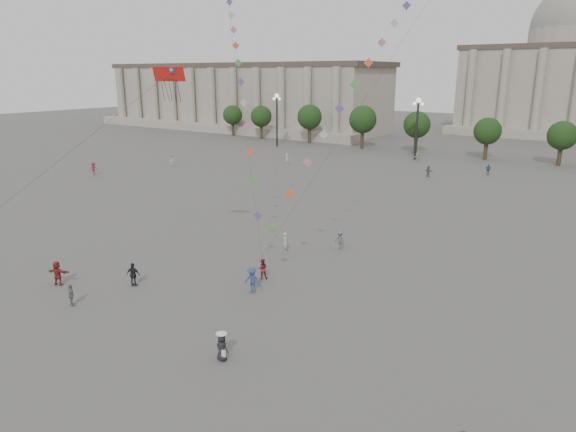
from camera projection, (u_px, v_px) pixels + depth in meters
The scene contains 22 objects.
ground at pixel (179, 368), 26.58m from camera, with size 360.00×360.00×0.00m, color #54524F.
hall_west at pixel (240, 97), 139.80m from camera, with size 84.00×26.22×17.20m.
hall_central at pixel (570, 75), 124.59m from camera, with size 48.30×34.30×35.50m.
tree_row at pixel (519, 130), 86.60m from camera, with size 137.12×5.12×8.00m.
lamp_post_far_west at pixel (277, 110), 104.66m from camera, with size 2.00×0.90×10.65m.
lamp_post_mid_west at pixel (417, 117), 88.07m from camera, with size 2.00×0.90×10.65m.
person_crowd_0 at pixel (488, 170), 76.42m from camera, with size 0.93×0.39×1.59m, color #344875.
person_crowd_1 at pixel (172, 160), 83.77m from camera, with size 0.92×0.72×1.90m, color silver.
person_crowd_2 at pixel (93, 169), 76.33m from camera, with size 1.24×0.71×1.92m, color maroon.
person_crowd_4 at pixel (417, 157), 87.46m from camera, with size 1.51×0.48×1.63m, color beige.
person_crowd_6 at pixel (340, 240), 44.18m from camera, with size 1.12×0.64×1.73m, color #5E5E63.
person_crowd_10 at pixel (287, 159), 84.65m from camera, with size 0.70×0.46×1.91m, color silver.
person_crowd_12 at pixel (428, 171), 74.91m from camera, with size 1.51×0.48×1.63m, color slate.
person_crowd_13 at pixel (285, 242), 43.44m from camera, with size 0.64×0.42×1.75m, color #B0AFAB.
tourist_2 at pixel (57, 273), 36.71m from camera, with size 1.66×0.53×1.79m, color maroon.
tourist_3 at pixel (71, 295), 33.45m from camera, with size 0.87×0.36×1.49m, color slate.
tourist_4 at pixel (133, 275), 36.53m from camera, with size 1.02×0.42×1.73m, color black.
kite_flyer_0 at pixel (262, 269), 37.87m from camera, with size 0.76×0.59×1.56m, color maroon.
kite_flyer_1 at pixel (252, 280), 35.40m from camera, with size 1.20×0.69×1.86m, color navy.
hat_person at pixel (222, 346), 27.06m from camera, with size 0.75×0.60×1.69m.
dragon_kite at pixel (167, 86), 36.01m from camera, with size 6.77×7.48×21.91m.
kite_train_west at pixel (229, 2), 57.90m from camera, with size 36.26×35.50×64.45m.
Camera 1 is at (18.12, -15.95, 14.75)m, focal length 32.00 mm.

